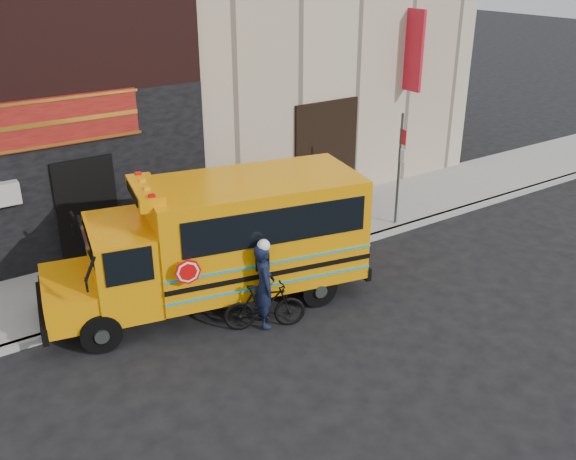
# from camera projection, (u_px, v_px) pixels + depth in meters

# --- Properties ---
(ground) EXTENTS (120.00, 120.00, 0.00)m
(ground) POSITION_uv_depth(u_px,v_px,m) (329.00, 321.00, 13.46)
(ground) COLOR black
(ground) RESTS_ON ground
(curb) EXTENTS (40.00, 0.20, 0.15)m
(curb) POSITION_uv_depth(u_px,v_px,m) (263.00, 271.00, 15.40)
(curb) COLOR gray
(curb) RESTS_ON ground
(sidewalk) EXTENTS (40.00, 3.00, 0.15)m
(sidewalk) POSITION_uv_depth(u_px,v_px,m) (233.00, 248.00, 16.54)
(sidewalk) COLOR gray
(sidewalk) RESTS_ON ground
(school_bus) EXTENTS (7.19, 3.48, 2.92)m
(school_bus) POSITION_uv_depth(u_px,v_px,m) (225.00, 238.00, 13.67)
(school_bus) COLOR black
(school_bus) RESTS_ON ground
(sign_pole) EXTENTS (0.08, 0.28, 3.24)m
(sign_pole) POSITION_uv_depth(u_px,v_px,m) (399.00, 167.00, 17.21)
(sign_pole) COLOR #434C45
(sign_pole) RESTS_ON ground
(bicycle) EXTENTS (1.73, 1.11, 1.01)m
(bicycle) POSITION_uv_depth(u_px,v_px,m) (265.00, 306.00, 13.03)
(bicycle) COLOR black
(bicycle) RESTS_ON ground
(cyclist) EXTENTS (0.65, 0.77, 1.80)m
(cyclist) POSITION_uv_depth(u_px,v_px,m) (264.00, 287.00, 12.95)
(cyclist) COLOR black
(cyclist) RESTS_ON ground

